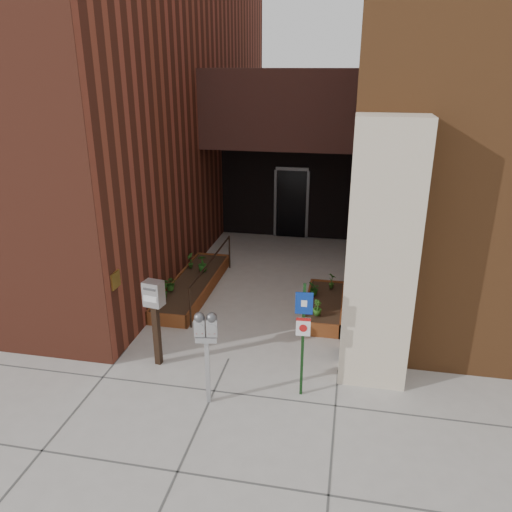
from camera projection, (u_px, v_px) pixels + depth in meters
The scene contains 15 objects.
ground at pixel (229, 359), 9.20m from camera, with size 80.00×80.00×0.00m, color #9E9991.
architecture at pixel (280, 69), 13.77m from camera, with size 20.00×14.60×10.00m.
planter_left at pixel (193, 286), 11.91m from camera, with size 0.90×3.60×0.30m.
planter_right at pixel (324, 307), 10.88m from camera, with size 0.80×2.20×0.30m.
handrail at pixel (212, 265), 11.55m from camera, with size 0.04×3.34×0.90m.
parking_meter at pixel (206, 334), 7.59m from camera, with size 0.37×0.20×1.60m.
sign_post at pixel (303, 329), 7.77m from camera, with size 0.27×0.07×1.99m.
payment_dropbox at pixel (155, 305), 8.64m from camera, with size 0.36×0.29×1.62m.
shrub_left_a at pixel (171, 283), 11.24m from camera, with size 0.30×0.30×0.34m, color #245217.
shrub_left_b at pixel (164, 291), 10.85m from camera, with size 0.19×0.19×0.34m, color #225418.
shrub_left_c at pixel (202, 263), 12.28m from camera, with size 0.23×0.23×0.41m, color #1D5618.
shrub_left_d at pixel (190, 260), 12.49m from camera, with size 0.21×0.21×0.40m, color #275518.
shrub_right_a at pixel (317, 308), 10.12m from camera, with size 0.18×0.18×0.33m, color #2B611B.
shrub_right_b at pixel (332, 280), 11.34m from camera, with size 0.20×0.20×0.38m, color #2B5D1A.
shrub_right_c at pixel (314, 289), 11.01m from camera, with size 0.27×0.27×0.30m, color #1B4F16.
Camera 1 is at (2.03, -7.67, 5.06)m, focal length 35.00 mm.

